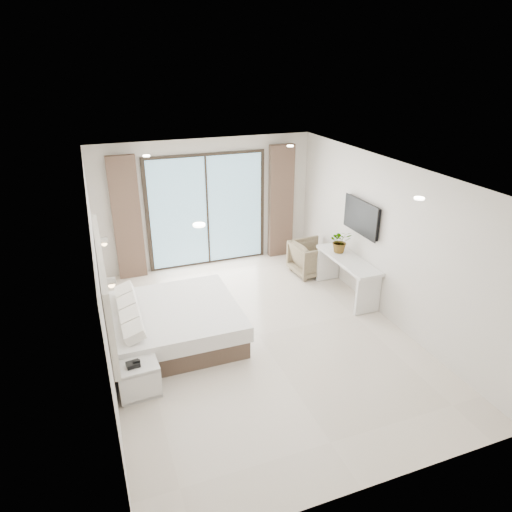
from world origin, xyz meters
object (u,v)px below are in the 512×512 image
object	(u,v)px
console_desk	(347,269)
armchair	(311,257)
bed	(173,323)
nightstand	(139,379)

from	to	relation	value
console_desk	armchair	distance (m)	1.13
bed	console_desk	xyz separation A→B (m)	(3.35, 0.33, 0.27)
bed	armchair	bearing A→B (deg)	24.35
bed	armchair	world-z (taller)	armchair
bed	armchair	size ratio (longest dim) A/B	2.62
console_desk	armchair	size ratio (longest dim) A/B	2.08
nightstand	armchair	xyz separation A→B (m)	(3.83, 2.55, 0.14)
bed	console_desk	size ratio (longest dim) A/B	1.26
bed	nightstand	xyz separation A→B (m)	(-0.67, -1.12, -0.06)
nightstand	console_desk	bearing A→B (deg)	16.79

